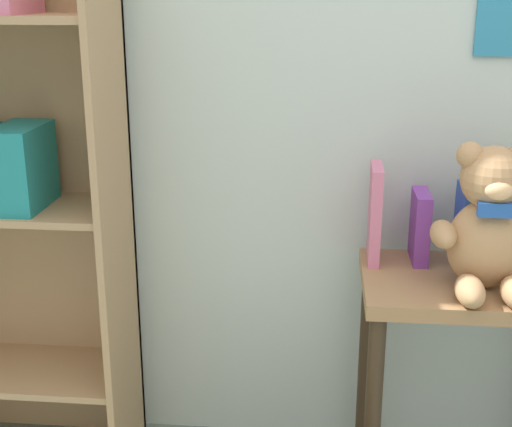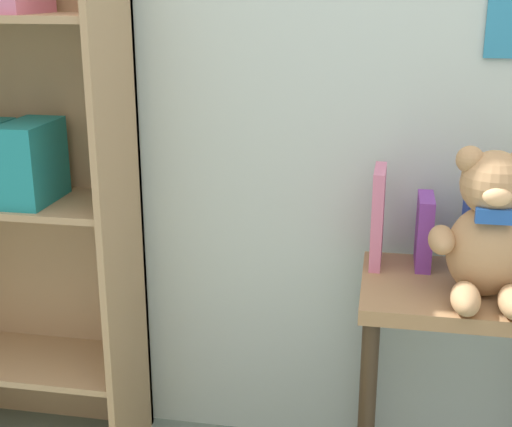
{
  "view_description": "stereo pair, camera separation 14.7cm",
  "coord_description": "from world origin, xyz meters",
  "px_view_note": "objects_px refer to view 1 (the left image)",
  "views": [
    {
      "loc": [
        -0.14,
        -0.47,
        1.29
      ],
      "look_at": [
        -0.31,
        1.22,
        0.75
      ],
      "focal_mm": 50.0,
      "sensor_mm": 36.0,
      "label": 1
    },
    {
      "loc": [
        0.0,
        -0.45,
        1.29
      ],
      "look_at": [
        -0.31,
        1.22,
        0.75
      ],
      "focal_mm": 50.0,
      "sensor_mm": 36.0,
      "label": 2
    }
  ],
  "objects_px": {
    "teddy_bear": "(489,225)",
    "book_standing_blue": "(466,223)",
    "bookshelf_side": "(3,164)",
    "display_table": "(467,325)",
    "book_standing_pink": "(375,213)",
    "book_standing_purple": "(420,226)"
  },
  "relations": [
    {
      "from": "bookshelf_side",
      "to": "book_standing_purple",
      "type": "bearing_deg",
      "value": 1.1
    },
    {
      "from": "book_standing_blue",
      "to": "book_standing_purple",
      "type": "bearing_deg",
      "value": -177.53
    },
    {
      "from": "teddy_bear",
      "to": "book_standing_pink",
      "type": "bearing_deg",
      "value": 145.7
    },
    {
      "from": "display_table",
      "to": "book_standing_purple",
      "type": "distance_m",
      "value": 0.27
    },
    {
      "from": "book_standing_pink",
      "to": "book_standing_purple",
      "type": "xyz_separation_m",
      "value": [
        0.12,
        0.01,
        -0.03
      ]
    },
    {
      "from": "teddy_bear",
      "to": "display_table",
      "type": "bearing_deg",
      "value": 103.2
    },
    {
      "from": "display_table",
      "to": "teddy_bear",
      "type": "height_order",
      "value": "teddy_bear"
    },
    {
      "from": "bookshelf_side",
      "to": "book_standing_pink",
      "type": "xyz_separation_m",
      "value": [
        0.97,
        0.01,
        -0.11
      ]
    },
    {
      "from": "book_standing_pink",
      "to": "book_standing_blue",
      "type": "bearing_deg",
      "value": 4.72
    },
    {
      "from": "book_standing_purple",
      "to": "book_standing_pink",
      "type": "bearing_deg",
      "value": -176.92
    },
    {
      "from": "teddy_bear",
      "to": "book_standing_purple",
      "type": "distance_m",
      "value": 0.23
    },
    {
      "from": "teddy_bear",
      "to": "book_standing_blue",
      "type": "height_order",
      "value": "teddy_bear"
    },
    {
      "from": "bookshelf_side",
      "to": "book_standing_blue",
      "type": "relative_size",
      "value": 7.35
    },
    {
      "from": "display_table",
      "to": "book_standing_blue",
      "type": "height_order",
      "value": "book_standing_blue"
    },
    {
      "from": "bookshelf_side",
      "to": "teddy_bear",
      "type": "relative_size",
      "value": 4.31
    },
    {
      "from": "teddy_bear",
      "to": "book_standing_pink",
      "type": "xyz_separation_m",
      "value": [
        -0.25,
        0.17,
        -0.03
      ]
    },
    {
      "from": "display_table",
      "to": "book_standing_pink",
      "type": "xyz_separation_m",
      "value": [
        -0.23,
        0.11,
        0.25
      ]
    },
    {
      "from": "book_standing_pink",
      "to": "book_standing_blue",
      "type": "relative_size",
      "value": 1.23
    },
    {
      "from": "bookshelf_side",
      "to": "teddy_bear",
      "type": "distance_m",
      "value": 1.22
    },
    {
      "from": "book_standing_pink",
      "to": "bookshelf_side",
      "type": "bearing_deg",
      "value": -177.9
    },
    {
      "from": "display_table",
      "to": "book_standing_blue",
      "type": "bearing_deg",
      "value": 90.0
    },
    {
      "from": "teddy_bear",
      "to": "book_standing_blue",
      "type": "distance_m",
      "value": 0.19
    }
  ]
}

